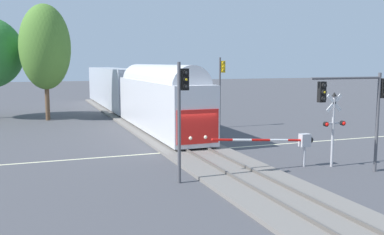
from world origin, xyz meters
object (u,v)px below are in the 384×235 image
(traffic_signal_near_right, at_px, (360,98))
(oak_behind_train, at_px, (45,47))
(traffic_signal_far_side, at_px, (221,81))
(commuter_train, at_px, (131,90))
(crossing_gate_near, at_px, (294,141))
(traffic_signal_median, at_px, (182,103))
(crossing_signal_mast, at_px, (334,122))

(traffic_signal_near_right, relative_size, oak_behind_train, 0.46)
(traffic_signal_far_side, xyz_separation_m, traffic_signal_near_right, (0.11, -16.75, -0.20))
(traffic_signal_near_right, bearing_deg, oak_behind_train, 117.43)
(traffic_signal_far_side, height_order, traffic_signal_near_right, traffic_signal_far_side)
(commuter_train, bearing_deg, crossing_gate_near, -81.74)
(traffic_signal_far_side, distance_m, oak_behind_train, 17.64)
(traffic_signal_median, bearing_deg, traffic_signal_near_right, -9.28)
(commuter_train, bearing_deg, traffic_signal_far_side, -59.78)
(traffic_signal_far_side, bearing_deg, crossing_signal_mast, -90.48)
(traffic_signal_near_right, bearing_deg, commuter_train, 102.41)
(commuter_train, height_order, oak_behind_train, oak_behind_train)
(crossing_signal_mast, xyz_separation_m, oak_behind_train, (-13.83, 25.45, 4.62))
(traffic_signal_far_side, xyz_separation_m, oak_behind_train, (-13.96, 10.35, 3.04))
(crossing_gate_near, height_order, oak_behind_train, oak_behind_train)
(crossing_signal_mast, height_order, oak_behind_train, oak_behind_train)
(crossing_signal_mast, bearing_deg, traffic_signal_median, -178.74)
(commuter_train, relative_size, traffic_signal_near_right, 8.09)
(crossing_gate_near, xyz_separation_m, oak_behind_train, (-11.75, 24.86, 5.66))
(crossing_gate_near, bearing_deg, commuter_train, 98.26)
(commuter_train, bearing_deg, oak_behind_train, 176.67)
(commuter_train, height_order, crossing_signal_mast, commuter_train)
(commuter_train, distance_m, traffic_signal_median, 25.37)
(traffic_signal_near_right, bearing_deg, crossing_signal_mast, 98.08)
(crossing_signal_mast, xyz_separation_m, traffic_signal_near_right, (0.23, -1.65, 1.38))
(commuter_train, xyz_separation_m, oak_behind_train, (-8.21, 0.48, 4.32))
(crossing_gate_near, bearing_deg, traffic_signal_median, -173.26)
(crossing_signal_mast, distance_m, traffic_signal_near_right, 2.16)
(traffic_signal_far_side, relative_size, traffic_signal_near_right, 1.18)
(traffic_signal_median, height_order, traffic_signal_near_right, traffic_signal_median)
(commuter_train, height_order, traffic_signal_near_right, commuter_train)
(crossing_gate_near, bearing_deg, oak_behind_train, 115.30)
(crossing_signal_mast, xyz_separation_m, traffic_signal_median, (-8.70, -0.19, 1.31))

